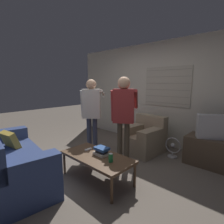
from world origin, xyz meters
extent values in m
plane|color=#665B51|center=(0.00, 0.00, 0.00)|extent=(16.00, 16.00, 0.00)
cube|color=#BCB7A8|center=(0.00, 2.03, 1.27)|extent=(5.20, 0.06, 2.55)
cube|color=#A8A393|center=(0.36, 1.99, 1.47)|extent=(1.14, 0.02, 0.94)
cube|color=gray|center=(0.36, 1.98, 1.08)|extent=(1.12, 0.00, 0.01)
cube|color=gray|center=(0.36, 1.98, 1.23)|extent=(1.12, 0.00, 0.01)
cube|color=gray|center=(0.36, 1.98, 1.39)|extent=(1.12, 0.00, 0.01)
cube|color=gray|center=(0.36, 1.98, 1.55)|extent=(1.12, 0.00, 0.01)
cube|color=gray|center=(0.36, 1.98, 1.70)|extent=(1.12, 0.00, 0.01)
cube|color=gray|center=(0.36, 1.98, 1.86)|extent=(1.12, 0.00, 0.01)
cube|color=navy|center=(-0.61, -1.17, 0.23)|extent=(1.99, 1.05, 0.46)
cube|color=navy|center=(-1.44, -1.06, 0.57)|extent=(0.34, 0.83, 0.21)
cube|color=navy|center=(0.21, -1.27, 0.57)|extent=(0.34, 0.83, 0.21)
cube|color=#B29338|center=(-0.94, -1.08, 0.56)|extent=(0.39, 0.28, 0.37)
cube|color=gray|center=(0.20, 1.26, 0.20)|extent=(0.81, 0.87, 0.40)
cube|color=gray|center=(0.22, 1.57, 0.61)|extent=(0.77, 0.25, 0.41)
cube|color=gray|center=(0.46, 1.24, 0.49)|extent=(0.29, 0.83, 0.18)
cube|color=gray|center=(-0.06, 1.28, 0.49)|extent=(0.29, 0.83, 0.18)
cube|color=brown|center=(0.32, -0.24, 0.39)|extent=(1.20, 0.59, 0.04)
cylinder|color=brown|center=(-0.24, 0.01, 0.19)|extent=(0.04, 0.04, 0.37)
cylinder|color=brown|center=(0.88, 0.01, 0.19)|extent=(0.04, 0.04, 0.37)
cylinder|color=brown|center=(-0.24, -0.49, 0.19)|extent=(0.04, 0.04, 0.37)
cylinder|color=brown|center=(0.88, -0.49, 0.19)|extent=(0.04, 0.04, 0.37)
cube|color=#4C3D2D|center=(1.57, 1.57, 0.27)|extent=(0.98, 0.52, 0.54)
cube|color=#B2B2B7|center=(1.57, 1.57, 0.76)|extent=(0.68, 0.48, 0.44)
cube|color=black|center=(1.53, 1.66, 0.76)|extent=(0.51, 0.27, 0.36)
cylinder|color=#33384C|center=(-0.58, 0.35, 0.41)|extent=(0.10, 0.10, 0.82)
cylinder|color=#33384C|center=(-0.49, 0.43, 0.41)|extent=(0.10, 0.10, 0.82)
cube|color=beige|center=(-0.54, 0.39, 1.12)|extent=(0.41, 0.39, 0.61)
sphere|color=tan|center=(-0.54, 0.39, 1.52)|extent=(0.21, 0.21, 0.21)
cylinder|color=beige|center=(-0.72, 0.29, 1.11)|extent=(0.16, 0.16, 0.59)
cylinder|color=beige|center=(-0.57, 0.74, 1.34)|extent=(0.44, 0.49, 0.19)
cube|color=white|center=(-0.76, 0.95, 1.27)|extent=(0.06, 0.07, 0.13)
cylinder|color=#4C4233|center=(0.22, 0.44, 0.41)|extent=(0.10, 0.10, 0.83)
cylinder|color=#4C4233|center=(0.33, 0.51, 0.41)|extent=(0.10, 0.10, 0.83)
cube|color=maroon|center=(0.28, 0.47, 1.14)|extent=(0.43, 0.38, 0.62)
sphere|color=tan|center=(0.28, 0.47, 1.55)|extent=(0.23, 0.23, 0.23)
cylinder|color=maroon|center=(0.07, 0.40, 1.13)|extent=(0.14, 0.17, 0.59)
cylinder|color=maroon|center=(0.32, 0.78, 1.24)|extent=(0.34, 0.46, 0.42)
cube|color=white|center=(0.20, 0.98, 1.05)|extent=(0.09, 0.10, 0.12)
cube|color=beige|center=(0.35, -0.18, 0.43)|extent=(0.24, 0.17, 0.04)
cube|color=black|center=(0.36, -0.17, 0.47)|extent=(0.19, 0.15, 0.04)
cube|color=#284C89|center=(0.35, -0.16, 0.51)|extent=(0.23, 0.16, 0.04)
cylinder|color=#238E47|center=(0.63, -0.25, 0.47)|extent=(0.07, 0.07, 0.12)
cylinder|color=silver|center=(0.63, -0.25, 0.54)|extent=(0.06, 0.06, 0.00)
cube|color=white|center=(0.04, -0.18, 0.42)|extent=(0.04, 0.13, 0.02)
cylinder|color=#A8A8AD|center=(0.83, 1.45, 0.01)|extent=(0.20, 0.20, 0.02)
cylinder|color=#A8A8AD|center=(0.83, 1.45, 0.06)|extent=(0.03, 0.03, 0.08)
torus|color=#A8A8AD|center=(0.83, 1.45, 0.25)|extent=(0.34, 0.02, 0.34)
sphere|color=#A8A8AD|center=(0.83, 1.45, 0.25)|extent=(0.09, 0.09, 0.09)
camera|label=1|loc=(2.29, -1.99, 1.55)|focal=28.00mm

